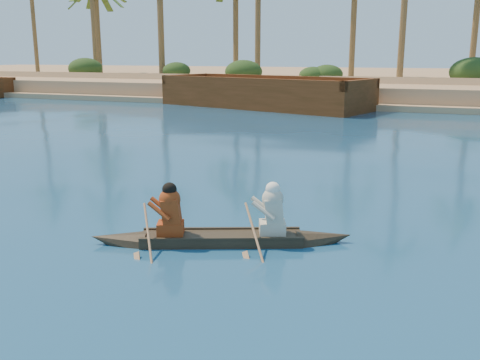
% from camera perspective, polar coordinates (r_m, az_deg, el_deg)
% --- Properties ---
extents(ground, '(160.00, 160.00, 0.00)m').
position_cam_1_polar(ground, '(11.34, 5.82, -3.78)').
color(ground, navy).
rests_on(ground, ground).
extents(sandy_embankment, '(150.00, 51.00, 1.50)m').
position_cam_1_polar(sandy_embankment, '(57.49, 18.61, 9.85)').
color(sandy_embankment, tan).
rests_on(sandy_embankment, ground).
extents(shrub_cluster, '(100.00, 6.00, 2.40)m').
position_cam_1_polar(shrub_cluster, '(42.12, 17.56, 9.82)').
color(shrub_cluster, '#1B3B15').
rests_on(shrub_cluster, ground).
extents(canoe, '(4.58, 2.35, 1.29)m').
position_cam_1_polar(canoe, '(9.60, -1.98, -5.35)').
color(canoe, '#362A1D').
rests_on(canoe, ground).
extents(barge_mid, '(14.26, 8.09, 2.26)m').
position_cam_1_polar(barge_mid, '(34.37, 2.52, 9.08)').
color(barge_mid, brown).
rests_on(barge_mid, ground).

